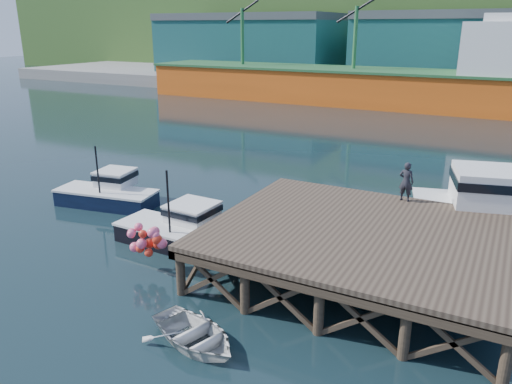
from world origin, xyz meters
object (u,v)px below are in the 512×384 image
Objects in this scene: boat_navy at (109,192)px; dinghy at (194,335)px; boat_black at (182,230)px; dockworker at (406,182)px.

dinghy is at bearing -46.04° from boat_navy.
boat_black is (7.16, -2.63, -0.03)m from boat_navy.
boat_navy is 3.29× the size of dockworker.
boat_black is 8.17m from dinghy.
dockworker is (9.24, 5.19, 2.35)m from boat_black.
boat_navy is at bearing 14.73° from dockworker.
dockworker reaches higher than dinghy.
dockworker is at bearing 31.48° from boat_black.
dockworker reaches higher than boat_navy.
boat_black is at bearing 35.16° from dockworker.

